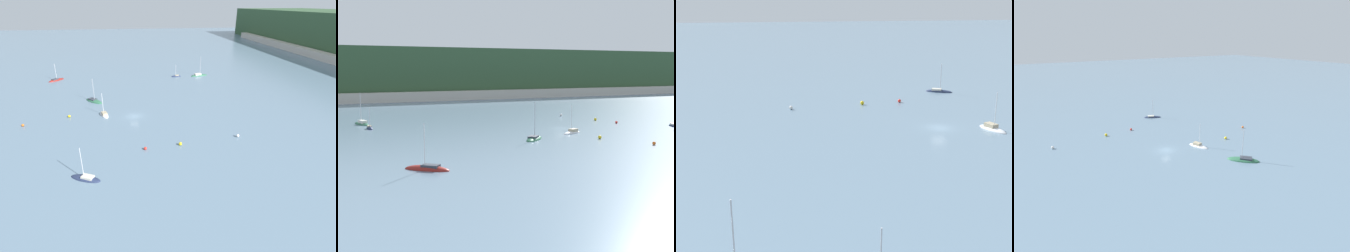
% 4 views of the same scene
% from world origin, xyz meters
% --- Properties ---
extents(ground_plane, '(600.00, 600.00, 0.00)m').
position_xyz_m(ground_plane, '(0.00, 0.00, 0.00)').
color(ground_plane, slate).
extents(sailboat_0, '(6.52, 4.04, 7.48)m').
position_xyz_m(sailboat_0, '(-2.42, -9.16, 0.13)').
color(sailboat_0, silver).
rests_on(sailboat_0, ground_plane).
extents(sailboat_1, '(4.06, 8.85, 9.66)m').
position_xyz_m(sailboat_1, '(-45.13, 32.04, 0.14)').
color(sailboat_1, '#2D6647').
rests_on(sailboat_1, ground_plane).
extents(sailboat_2, '(4.68, 6.83, 7.52)m').
position_xyz_m(sailboat_2, '(30.29, -10.35, 0.08)').
color(sailboat_2, '#232D4C').
rests_on(sailboat_2, ground_plane).
extents(sailboat_3, '(7.12, 6.82, 8.09)m').
position_xyz_m(sailboat_3, '(-46.23, -33.41, 0.07)').
color(sailboat_3, maroon).
rests_on(sailboat_3, ground_plane).
extents(sailboat_4, '(7.67, 7.54, 8.95)m').
position_xyz_m(sailboat_4, '(-15.69, -13.68, 0.07)').
color(sailboat_4, '#2D6647').
rests_on(sailboat_4, ground_plane).
extents(sailboat_5, '(1.44, 4.67, 6.28)m').
position_xyz_m(sailboat_5, '(-45.03, 21.00, 0.08)').
color(sailboat_5, '#232D4C').
rests_on(sailboat_5, ground_plane).
extents(mooring_buoy_0, '(0.79, 0.79, 0.79)m').
position_xyz_m(mooring_buoy_0, '(17.56, 26.29, 0.39)').
color(mooring_buoy_0, white).
rests_on(mooring_buoy_0, ground_plane).
extents(mooring_buoy_1, '(0.83, 0.83, 0.83)m').
position_xyz_m(mooring_buoy_1, '(19.69, 10.72, 0.42)').
color(mooring_buoy_1, yellow).
rests_on(mooring_buoy_1, ground_plane).
extents(mooring_buoy_2, '(0.73, 0.73, 0.73)m').
position_xyz_m(mooring_buoy_2, '(20.62, 2.09, 0.37)').
color(mooring_buoy_2, red).
rests_on(mooring_buoy_2, ground_plane).
extents(mooring_buoy_3, '(0.73, 0.73, 0.73)m').
position_xyz_m(mooring_buoy_3, '(2.68, -31.24, 0.36)').
color(mooring_buoy_3, orange).
rests_on(mooring_buoy_3, ground_plane).
extents(mooring_buoy_4, '(0.79, 0.79, 0.79)m').
position_xyz_m(mooring_buoy_4, '(-2.10, -19.51, 0.39)').
color(mooring_buoy_4, yellow).
rests_on(mooring_buoy_4, ground_plane).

